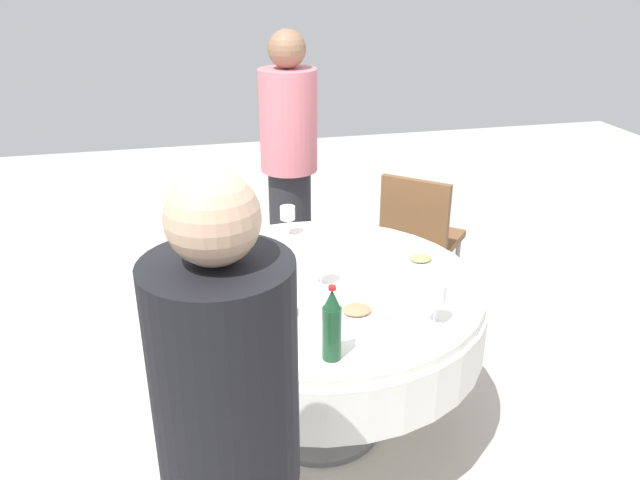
{
  "coord_description": "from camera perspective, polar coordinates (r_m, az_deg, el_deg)",
  "views": [
    {
      "loc": [
        0.53,
        2.27,
        1.97
      ],
      "look_at": [
        0.0,
        0.0,
        0.93
      ],
      "focal_mm": 35.56,
      "sensor_mm": 36.0,
      "label": 1
    }
  ],
  "objects": [
    {
      "name": "plate_near",
      "position": [
        2.83,
        9.02,
        -1.89
      ],
      "size": [
        0.22,
        0.22,
        0.04
      ],
      "color": "white",
      "rests_on": "dining_table"
    },
    {
      "name": "person_far",
      "position": [
        1.67,
        -8.01,
        -19.5
      ],
      "size": [
        0.34,
        0.34,
        1.59
      ],
      "rotation": [
        0.0,
        0.0,
        -0.42
      ],
      "color": "#26262B",
      "rests_on": "ground_plane"
    },
    {
      "name": "wine_glass_south",
      "position": [
        2.49,
        -10.39,
        -3.09
      ],
      "size": [
        0.07,
        0.07,
        0.16
      ],
      "color": "white",
      "rests_on": "dining_table"
    },
    {
      "name": "wine_glass_west",
      "position": [
        2.34,
        10.41,
        -4.9
      ],
      "size": [
        0.08,
        0.08,
        0.16
      ],
      "color": "white",
      "rests_on": "dining_table"
    },
    {
      "name": "folded_napkin",
      "position": [
        2.89,
        4.18,
        -1.05
      ],
      "size": [
        0.14,
        0.14,
        0.02
      ],
      "primitive_type": "cube",
      "rotation": [
        0.0,
        0.0,
        0.01
      ],
      "color": "white",
      "rests_on": "dining_table"
    },
    {
      "name": "bottle_dark_green_east",
      "position": [
        2.1,
        1.07,
        -7.7
      ],
      "size": [
        0.07,
        0.07,
        0.27
      ],
      "color": "#194728",
      "rests_on": "dining_table"
    },
    {
      "name": "knife_east",
      "position": [
        2.81,
        0.34,
        -1.94
      ],
      "size": [
        0.06,
        0.18,
        0.0
      ],
      "primitive_type": "cube",
      "rotation": [
        0.0,
        0.0,
        1.84
      ],
      "color": "silver",
      "rests_on": "dining_table"
    },
    {
      "name": "plate_left",
      "position": [
        2.61,
        -5.05,
        -4.04
      ],
      "size": [
        0.24,
        0.24,
        0.02
      ],
      "color": "white",
      "rests_on": "dining_table"
    },
    {
      "name": "spoon_front",
      "position": [
        2.41,
        -10.25,
        -7.18
      ],
      "size": [
        0.18,
        0.05,
        0.0
      ],
      "primitive_type": "cube",
      "rotation": [
        0.0,
        0.0,
        2.95
      ],
      "color": "silver",
      "rests_on": "dining_table"
    },
    {
      "name": "person_front",
      "position": [
        3.85,
        -2.79,
        6.99
      ],
      "size": [
        0.34,
        0.34,
        1.62
      ],
      "rotation": [
        0.0,
        0.0,
        3.05
      ],
      "color": "#26262B",
      "rests_on": "ground_plane"
    },
    {
      "name": "chair_right",
      "position": [
        3.72,
        8.9,
        0.67
      ],
      "size": [
        0.56,
        0.56,
        0.87
      ],
      "rotation": [
        0.0,
        0.0,
        2.41
      ],
      "color": "brown",
      "rests_on": "ground_plane"
    },
    {
      "name": "bottle_dark_green_far",
      "position": [
        2.3,
        -4.04,
        -4.94
      ],
      "size": [
        0.07,
        0.07,
        0.26
      ],
      "color": "#194728",
      "rests_on": "dining_table"
    },
    {
      "name": "dining_table",
      "position": [
        2.71,
        -0.0,
        -6.61
      ],
      "size": [
        1.38,
        1.38,
        0.74
      ],
      "color": "white",
      "rests_on": "ground_plane"
    },
    {
      "name": "plate_mid",
      "position": [
        2.4,
        3.32,
        -6.57
      ],
      "size": [
        0.24,
        0.24,
        0.04
      ],
      "color": "white",
      "rests_on": "dining_table"
    },
    {
      "name": "plate_outer",
      "position": [
        2.93,
        -5.72,
        -0.73
      ],
      "size": [
        0.24,
        0.24,
        0.04
      ],
      "color": "white",
      "rests_on": "dining_table"
    },
    {
      "name": "bottle_brown_front",
      "position": [
        2.59,
        -11.22,
        -1.95
      ],
      "size": [
        0.07,
        0.07,
        0.26
      ],
      "color": "#593314",
      "rests_on": "dining_table"
    },
    {
      "name": "ground_plane",
      "position": [
        3.06,
        -0.0,
        -16.21
      ],
      "size": [
        10.0,
        10.0,
        0.0
      ],
      "primitive_type": "plane",
      "color": "#B7B2A8"
    },
    {
      "name": "wine_glass_inner",
      "position": [
        2.57,
        0.09,
        -1.74
      ],
      "size": [
        0.08,
        0.08,
        0.16
      ],
      "color": "white",
      "rests_on": "dining_table"
    },
    {
      "name": "wine_glass_right",
      "position": [
        3.05,
        -2.93,
        2.35
      ],
      "size": [
        0.07,
        0.07,
        0.15
      ],
      "color": "white",
      "rests_on": "dining_table"
    }
  ]
}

